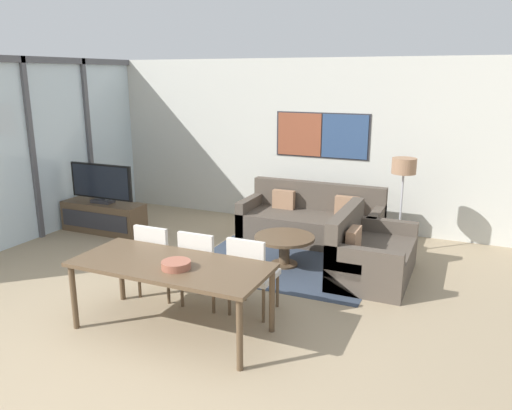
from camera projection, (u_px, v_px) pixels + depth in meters
name	position (u px, v px, depth m)	size (l,w,h in m)	color
ground_plane	(108.00, 365.00, 4.48)	(24.00, 24.00, 0.00)	#9E896B
wall_back	(297.00, 142.00, 8.55)	(7.90, 0.09, 2.80)	silver
window_wall_left	(30.00, 142.00, 7.65)	(0.07, 5.00, 2.80)	silver
area_rug	(284.00, 265.00, 6.84)	(2.43, 1.77, 0.01)	#333D4C
tv_console	(104.00, 217.00, 8.24)	(1.41, 0.47, 0.50)	brown
television	(101.00, 183.00, 8.10)	(1.19, 0.20, 0.64)	#2D2D33
sofa_main	(312.00, 222.00, 7.86)	(2.17, 0.91, 0.86)	#51473D
sofa_side	(367.00, 256.00, 6.40)	(0.91, 1.44, 0.86)	#51473D
coffee_table	(284.00, 243.00, 6.76)	(0.82, 0.82, 0.41)	brown
dining_table	(171.00, 269.00, 4.95)	(1.99, 0.87, 0.73)	brown
dining_chair_left	(158.00, 256.00, 5.76)	(0.46, 0.46, 0.89)	beige
dining_chair_centre	(202.00, 264.00, 5.53)	(0.46, 0.46, 0.89)	beige
dining_chair_right	(251.00, 271.00, 5.33)	(0.46, 0.46, 0.89)	beige
fruit_bowl	(176.00, 264.00, 4.78)	(0.29, 0.29, 0.07)	#995642
floor_lamp	(404.00, 174.00, 7.01)	(0.34, 0.34, 1.40)	#2D2D33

